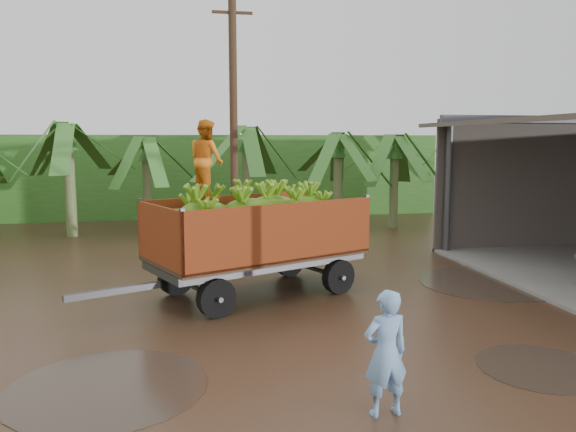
{
  "coord_description": "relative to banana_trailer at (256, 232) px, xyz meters",
  "views": [
    {
      "loc": [
        -2.43,
        -9.79,
        3.37
      ],
      "look_at": [
        -0.11,
        2.67,
        1.65
      ],
      "focal_mm": 35.0,
      "sensor_mm": 36.0,
      "label": 1
    }
  ],
  "objects": [
    {
      "name": "hedge_north",
      "position": [
        -1.08,
        13.83,
        0.4
      ],
      "size": [
        22.0,
        3.0,
        3.6
      ],
      "primitive_type": "cube",
      "color": "#2D661E",
      "rests_on": "ground"
    },
    {
      "name": "utility_pole",
      "position": [
        0.01,
        5.24,
        2.5
      ],
      "size": [
        1.2,
        0.24,
        7.69
      ],
      "color": "#47301E",
      "rests_on": "ground"
    },
    {
      "name": "ground",
      "position": [
        0.92,
        -2.17,
        -1.4
      ],
      "size": [
        100.0,
        100.0,
        0.0
      ],
      "primitive_type": "plane",
      "color": "black",
      "rests_on": "ground"
    },
    {
      "name": "banana_plants",
      "position": [
        -4.05,
        4.81,
        0.56
      ],
      "size": [
        25.02,
        21.44,
        4.25
      ],
      "color": "#2D661E",
      "rests_on": "ground"
    },
    {
      "name": "banana_trailer",
      "position": [
        0.0,
        0.0,
        0.0
      ],
      "size": [
        6.27,
        3.87,
        3.81
      ],
      "rotation": [
        0.0,
        0.0,
        0.42
      ],
      "color": "#B14019",
      "rests_on": "ground"
    },
    {
      "name": "man_blue",
      "position": [
        0.86,
        -5.74,
        -0.6
      ],
      "size": [
        0.62,
        0.44,
        1.59
      ],
      "primitive_type": "imported",
      "rotation": [
        0.0,
        0.0,
        3.25
      ],
      "color": "#77A4D9",
      "rests_on": "ground"
    }
  ]
}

